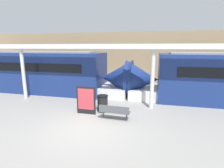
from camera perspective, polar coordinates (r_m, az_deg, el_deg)
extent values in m
plane|color=gray|center=(8.12, -8.36, -14.07)|extent=(60.00, 60.00, 0.00)
cube|color=#9E8460|center=(18.05, 4.59, 8.71)|extent=(56.00, 0.20, 5.00)
cone|color=navy|center=(12.53, 9.67, 1.62)|extent=(2.24, 2.63, 2.63)
cube|color=silver|center=(12.73, 10.48, -2.71)|extent=(2.02, 2.46, 0.70)
cube|color=navy|center=(16.26, -26.72, 3.72)|extent=(13.50, 2.90, 3.10)
cone|color=navy|center=(12.77, 1.61, 1.99)|extent=(2.24, 2.63, 2.63)
cube|color=silver|center=(13.02, 0.67, -2.17)|extent=(2.02, 2.46, 0.70)
cube|color=black|center=(15.12, -30.45, 4.88)|extent=(11.48, 0.03, 0.60)
cube|color=gray|center=(16.14, -27.26, 9.34)|extent=(12.15, 1.74, 0.10)
cube|color=#4C4F54|center=(8.72, 0.91, -9.00)|extent=(1.52, 0.51, 0.04)
cube|color=#4C4F54|center=(8.48, 0.55, -8.29)|extent=(1.50, 0.11, 0.34)
cylinder|color=#4C4F54|center=(8.97, -2.85, -9.92)|extent=(0.07, 0.07, 0.40)
cylinder|color=#4C4F54|center=(8.68, 4.80, -10.73)|extent=(0.07, 0.07, 0.40)
cylinder|color=black|center=(9.79, -3.09, -6.52)|extent=(0.58, 0.58, 0.87)
cylinder|color=black|center=(9.66, -3.12, -3.90)|extent=(0.61, 0.61, 0.06)
cube|color=black|center=(9.45, -8.46, -5.32)|extent=(1.04, 0.06, 1.50)
cube|color=#B73842|center=(9.40, -8.55, -4.95)|extent=(0.89, 0.01, 1.14)
cylinder|color=silver|center=(10.23, 13.04, 1.41)|extent=(0.23, 0.23, 3.43)
cylinder|color=silver|center=(13.39, -26.93, 2.88)|extent=(0.23, 0.23, 3.43)
cube|color=silver|center=(10.07, 13.55, 11.85)|extent=(28.00, 0.60, 0.28)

